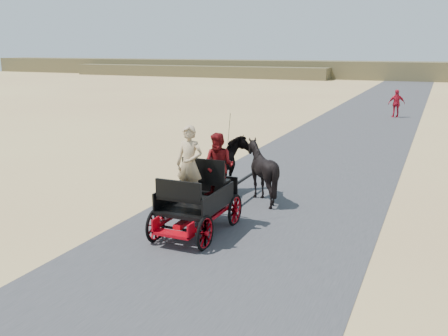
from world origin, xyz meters
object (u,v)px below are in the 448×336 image
at_px(horse_left, 226,168).
at_px(horse_right, 262,171).
at_px(carriage, 197,217).
at_px(pedestrian, 397,104).

height_order(horse_left, horse_right, horse_right).
bearing_deg(carriage, horse_right, 79.61).
bearing_deg(horse_left, horse_right, -180.00).
xyz_separation_m(carriage, horse_left, (-0.55, 3.00, 0.49)).
bearing_deg(horse_right, pedestrian, -95.64).
relative_size(carriage, horse_right, 1.41).
height_order(carriage, horse_right, horse_right).
distance_m(carriage, horse_right, 3.09).
height_order(carriage, pedestrian, pedestrian).
distance_m(horse_right, pedestrian, 19.83).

